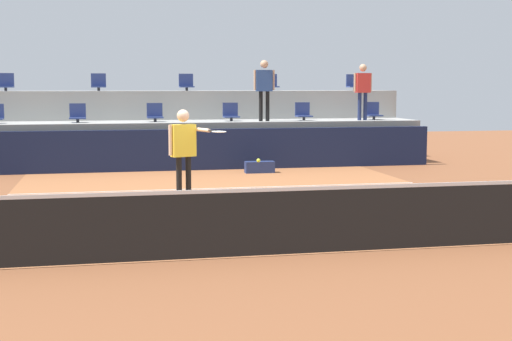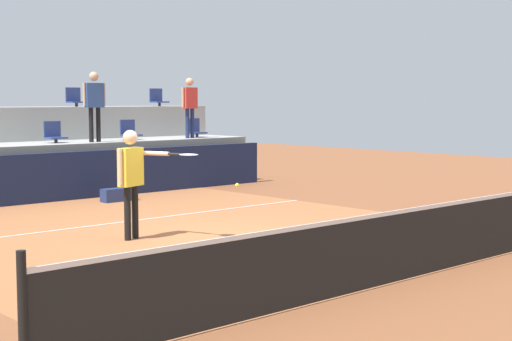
{
  "view_description": "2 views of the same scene",
  "coord_description": "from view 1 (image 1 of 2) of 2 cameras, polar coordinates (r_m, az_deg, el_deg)",
  "views": [
    {
      "loc": [
        -2.48,
        -13.09,
        2.25
      ],
      "look_at": [
        -0.1,
        -1.74,
        0.88
      ],
      "focal_mm": 50.45,
      "sensor_mm": 36.0,
      "label": 1
    },
    {
      "loc": [
        -7.94,
        -9.8,
        2.28
      ],
      "look_at": [
        -0.48,
        -1.66,
        1.27
      ],
      "focal_mm": 54.18,
      "sensor_mm": 36.0,
      "label": 2
    }
  ],
  "objects": [
    {
      "name": "tennis_ball",
      "position": [
        13.0,
        0.2,
        0.8
      ],
      "size": [
        0.07,
        0.07,
        0.07
      ],
      "color": "#CCE033"
    },
    {
      "name": "sponsor_backboard",
      "position": [
        19.32,
        -4.44,
        1.67
      ],
      "size": [
        13.0,
        0.16,
        1.1
      ],
      "primitive_type": "cube",
      "color": "#141E42",
      "rests_on": "ground_plane"
    },
    {
      "name": "court_inner_paint",
      "position": [
        14.48,
        -1.85,
        -2.19
      ],
      "size": [
        9.0,
        10.0,
        0.01
      ],
      "primitive_type": "cube",
      "color": "#A36038",
      "rests_on": "ground_plane"
    },
    {
      "name": "court_service_line",
      "position": [
        15.84,
        -2.73,
        -1.41
      ],
      "size": [
        9.0,
        0.06,
        0.0
      ],
      "primitive_type": "cube",
      "color": "silver",
      "rests_on": "ground_plane"
    },
    {
      "name": "seating_tier_upper",
      "position": [
        22.36,
        -5.48,
        3.62
      ],
      "size": [
        13.0,
        1.8,
        2.1
      ],
      "primitive_type": "cube",
      "color": "#9E9E99",
      "rests_on": "ground_plane"
    },
    {
      "name": "ground_plane",
      "position": [
        13.51,
        -1.11,
        -2.85
      ],
      "size": [
        40.0,
        40.0,
        0.0
      ],
      "primitive_type": "plane",
      "color": "brown"
    },
    {
      "name": "stadium_chair_upper_center",
      "position": [
        22.26,
        -5.55,
        6.87
      ],
      "size": [
        0.44,
        0.4,
        0.52
      ],
      "color": "#2D2D33",
      "rests_on": "seating_tier_upper"
    },
    {
      "name": "stadium_chair_lower_mid_right",
      "position": [
        20.64,
        -2.01,
        4.55
      ],
      "size": [
        0.44,
        0.4,
        0.52
      ],
      "color": "#2D2D33",
      "rests_on": "seating_tier_lower"
    },
    {
      "name": "tennis_net",
      "position": [
        9.58,
        3.36,
        -3.79
      ],
      "size": [
        10.48,
        0.08,
        1.07
      ],
      "color": "black",
      "rests_on": "ground_plane"
    },
    {
      "name": "stadium_chair_upper_far_left",
      "position": [
        22.3,
        -19.21,
        6.53
      ],
      "size": [
        0.44,
        0.4,
        0.52
      ],
      "color": "#2D2D33",
      "rests_on": "seating_tier_upper"
    },
    {
      "name": "stadium_chair_lower_mid_left",
      "position": [
        20.38,
        -8.02,
        4.46
      ],
      "size": [
        0.44,
        0.4,
        0.52
      ],
      "color": "#2D2D33",
      "rests_on": "seating_tier_lower"
    },
    {
      "name": "spectator_leaning_on_rail",
      "position": [
        21.25,
        8.46,
        6.59
      ],
      "size": [
        0.58,
        0.24,
        1.63
      ],
      "color": "navy",
      "rests_on": "seating_tier_lower"
    },
    {
      "name": "spectator_in_white",
      "position": [
        20.42,
        0.65,
        6.84
      ],
      "size": [
        0.6,
        0.25,
        1.72
      ],
      "color": "black",
      "rests_on": "seating_tier_lower"
    },
    {
      "name": "stadium_chair_lower_left",
      "position": [
        20.35,
        -13.96,
        4.32
      ],
      "size": [
        0.44,
        0.4,
        0.52
      ],
      "color": "#2D2D33",
      "rests_on": "seating_tier_lower"
    },
    {
      "name": "stadium_chair_upper_far_right",
      "position": [
        23.47,
        7.75,
        6.83
      ],
      "size": [
        0.44,
        0.4,
        0.52
      ],
      "color": "#2D2D33",
      "rests_on": "seating_tier_upper"
    },
    {
      "name": "stadium_chair_upper_left",
      "position": [
        22.12,
        -12.38,
        6.74
      ],
      "size": [
        0.44,
        0.4,
        0.52
      ],
      "color": "#2D2D33",
      "rests_on": "seating_tier_upper"
    },
    {
      "name": "equipment_bag",
      "position": [
        18.66,
        0.29,
        0.27
      ],
      "size": [
        0.76,
        0.28,
        0.3
      ],
      "primitive_type": "cube",
      "color": "navy",
      "rests_on": "ground_plane"
    },
    {
      "name": "tennis_player",
      "position": [
        13.97,
        -5.69,
        2.03
      ],
      "size": [
        1.06,
        1.15,
        1.79
      ],
      "color": "black",
      "rests_on": "ground_plane"
    },
    {
      "name": "stadium_chair_lower_far_right",
      "position": [
        21.79,
        9.26,
        4.58
      ],
      "size": [
        0.44,
        0.4,
        0.52
      ],
      "color": "#2D2D33",
      "rests_on": "seating_tier_lower"
    },
    {
      "name": "seating_tier_lower",
      "position": [
        20.6,
        -4.91,
        2.18
      ],
      "size": [
        13.0,
        1.8,
        1.25
      ],
      "primitive_type": "cube",
      "color": "#9E9E99",
      "rests_on": "ground_plane"
    },
    {
      "name": "stadium_chair_upper_right",
      "position": [
        22.7,
        1.18,
        6.89
      ],
      "size": [
        0.44,
        0.4,
        0.52
      ],
      "color": "#2D2D33",
      "rests_on": "seating_tier_upper"
    },
    {
      "name": "stadium_chair_lower_right",
      "position": [
        21.11,
        3.76,
        4.59
      ],
      "size": [
        0.44,
        0.4,
        0.52
      ],
      "color": "#2D2D33",
      "rests_on": "seating_tier_lower"
    }
  ]
}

